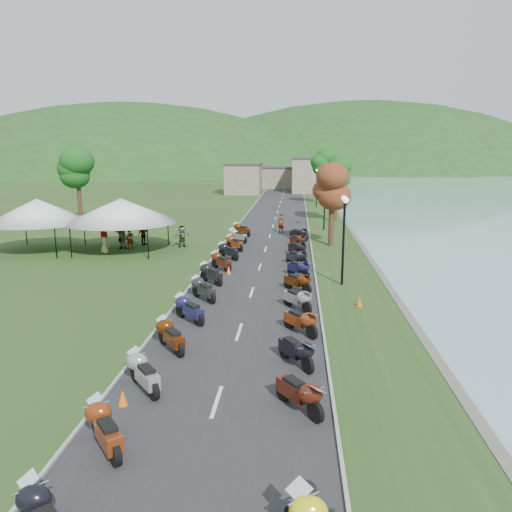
{
  "coord_description": "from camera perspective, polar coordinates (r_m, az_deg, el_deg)",
  "views": [
    {
      "loc": [
        2.34,
        -9.85,
        7.56
      ],
      "look_at": [
        -0.05,
        19.43,
        1.3
      ],
      "focal_mm": 35.0,
      "sensor_mm": 36.0,
      "label": 1
    }
  ],
  "objects": [
    {
      "name": "pedestrian_b",
      "position": [
        40.3,
        -14.87,
        0.81
      ],
      "size": [
        0.85,
        0.62,
        1.57
      ],
      "primitive_type": "imported",
      "rotation": [
        0.0,
        0.0,
        2.85
      ],
      "color": "slate",
      "rests_on": "ground"
    },
    {
      "name": "far_building",
      "position": [
        95.09,
        2.06,
        8.97
      ],
      "size": [
        18.0,
        16.0,
        5.0
      ],
      "primitive_type": "cube",
      "color": "gray",
      "rests_on": "ground"
    },
    {
      "name": "ground",
      "position": [
        12.64,
        -7.66,
        -24.84
      ],
      "size": [
        400.0,
        400.0,
        0.0
      ],
      "primitive_type": "plane",
      "color": "#345421",
      "rests_on": "ground"
    },
    {
      "name": "vendor_tent_main",
      "position": [
        39.19,
        -15.07,
        3.46
      ],
      "size": [
        5.61,
        5.61,
        4.0
      ],
      "primitive_type": null,
      "color": "white",
      "rests_on": "ground"
    },
    {
      "name": "hills_backdrop",
      "position": [
        210.0,
        4.07,
        9.94
      ],
      "size": [
        360.0,
        120.0,
        76.0
      ],
      "primitive_type": null,
      "color": "#285621",
      "rests_on": "ground"
    },
    {
      "name": "traffic_cone_near",
      "position": [
        16.11,
        -14.99,
        -15.41
      ],
      "size": [
        0.32,
        0.32,
        0.49
      ],
      "primitive_type": "cone",
      "color": "#F2590C",
      "rests_on": "ground"
    },
    {
      "name": "pedestrian_c",
      "position": [
        40.42,
        -15.26,
        0.82
      ],
      "size": [
        0.82,
        1.09,
        1.57
      ],
      "primitive_type": "imported",
      "rotation": [
        0.0,
        0.0,
        5.16
      ],
      "color": "slate",
      "rests_on": "ground"
    },
    {
      "name": "pedestrian_a",
      "position": [
        39.85,
        -14.12,
        0.73
      ],
      "size": [
        0.71,
        0.66,
        1.59
      ],
      "primitive_type": "imported",
      "rotation": [
        0.0,
        0.0,
        0.53
      ],
      "color": "slate",
      "rests_on": "ground"
    },
    {
      "name": "road",
      "position": [
        50.48,
        1.95,
        3.42
      ],
      "size": [
        7.0,
        120.0,
        0.02
      ],
      "primitive_type": "cube",
      "color": "#2D2D2F",
      "rests_on": "ground"
    },
    {
      "name": "tree_lakeside",
      "position": [
        40.13,
        8.68,
        6.22
      ],
      "size": [
        2.59,
        2.59,
        7.19
      ],
      "primitive_type": null,
      "color": "#1C621C",
      "rests_on": "ground"
    },
    {
      "name": "moto_row_left",
      "position": [
        25.69,
        -6.22,
        -3.88
      ],
      "size": [
        2.6,
        41.71,
        1.1
      ],
      "primitive_type": null,
      "color": "#331411",
      "rests_on": "ground"
    },
    {
      "name": "moto_row_right",
      "position": [
        28.7,
        4.83,
        -2.15
      ],
      "size": [
        2.6,
        30.98,
        1.1
      ],
      "primitive_type": null,
      "color": "#331411",
      "rests_on": "ground"
    },
    {
      "name": "vendor_tent_side",
      "position": [
        41.13,
        -23.58,
        3.25
      ],
      "size": [
        4.9,
        4.9,
        4.0
      ],
      "primitive_type": null,
      "color": "white",
      "rests_on": "ground"
    }
  ]
}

